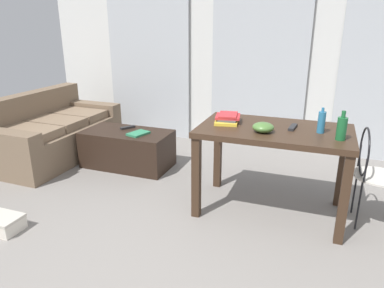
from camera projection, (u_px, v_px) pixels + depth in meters
The scene contains 15 objects.
ground_plane at pixel (213, 209), 3.36m from camera, with size 7.79×7.79×0.00m, color gray.
wall_back at pixel (261, 47), 4.72m from camera, with size 6.29×0.10×2.68m, color silver.
curtains at pixel (259, 60), 4.69m from camera, with size 4.48×0.03×2.37m.
couch at pixel (51, 133), 4.61m from camera, with size 0.95×1.74×0.80m.
coffee_table at pixel (128, 149), 4.31m from camera, with size 1.04×0.54×0.43m.
craft_table at pixel (274, 141), 3.14m from camera, with size 1.30×0.76×0.79m.
wire_chair at pixel (372, 167), 2.99m from camera, with size 0.41×0.42×0.85m.
bottle_near at pixel (342, 128), 2.77m from camera, with size 0.08×0.08×0.23m.
bottle_far at pixel (321, 122), 2.95m from camera, with size 0.06×0.06×0.21m.
bowl at pixel (263, 127), 2.98m from camera, with size 0.18×0.18×0.08m, color #477033.
book_stack at pixel (228, 118), 3.27m from camera, with size 0.26×0.31×0.08m.
tv_remote_on_table at pixel (293, 127), 3.09m from camera, with size 0.04×0.19×0.02m, color #232326.
tv_remote_primary at pixel (128, 127), 4.36m from camera, with size 0.05×0.18×0.02m, color #232326.
magazine at pixel (138, 133), 4.13m from camera, with size 0.16×0.24×0.02m, color #2D7F56.
shoebox at pixel (0, 223), 3.01m from camera, with size 0.36×0.23×0.13m.
Camera 1 is at (0.85, -1.64, 1.67)m, focal length 33.65 mm.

